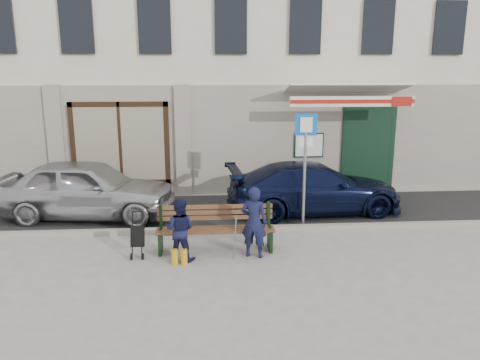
{
  "coord_description": "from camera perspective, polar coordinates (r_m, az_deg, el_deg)",
  "views": [
    {
      "loc": [
        -0.72,
        -8.66,
        3.64
      ],
      "look_at": [
        0.02,
        1.6,
        1.2
      ],
      "focal_mm": 35.0,
      "sensor_mm": 36.0,
      "label": 1
    }
  ],
  "objects": [
    {
      "name": "ground",
      "position": [
        9.42,
        0.61,
        -9.39
      ],
      "size": [
        80.0,
        80.0,
        0.0
      ],
      "primitive_type": "plane",
      "color": "#9E9991",
      "rests_on": "ground"
    },
    {
      "name": "car_silver",
      "position": [
        12.24,
        -18.16,
        -1.02
      ],
      "size": [
        4.53,
        2.22,
        1.49
      ],
      "primitive_type": "imported",
      "rotation": [
        0.0,
        0.0,
        1.46
      ],
      "color": "#ADADB1",
      "rests_on": "ground"
    },
    {
      "name": "man",
      "position": [
        9.21,
        1.72,
        -5.15
      ],
      "size": [
        0.61,
        0.49,
        1.43
      ],
      "primitive_type": "imported",
      "rotation": [
        0.0,
        0.0,
        2.82
      ],
      "color": "#131635",
      "rests_on": "ground"
    },
    {
      "name": "curb",
      "position": [
        10.79,
        -0.05,
        -6.02
      ],
      "size": [
        60.0,
        0.18,
        0.12
      ],
      "primitive_type": "cube",
      "color": "#9E9384",
      "rests_on": "ground"
    },
    {
      "name": "parking_sign",
      "position": [
        10.8,
        7.95,
        3.36
      ],
      "size": [
        0.5,
        0.09,
        2.67
      ],
      "rotation": [
        0.0,
        0.0,
        -0.09
      ],
      "color": "gray",
      "rests_on": "ground"
    },
    {
      "name": "asphalt_lane",
      "position": [
        12.33,
        -0.58,
        -3.8
      ],
      "size": [
        60.0,
        3.2,
        0.01
      ],
      "primitive_type": "cube",
      "color": "#282828",
      "rests_on": "ground"
    },
    {
      "name": "woman",
      "position": [
        9.17,
        -7.35,
        -6.01
      ],
      "size": [
        0.71,
        0.62,
        1.23
      ],
      "primitive_type": "imported",
      "rotation": [
        0.0,
        0.0,
        2.84
      ],
      "color": "#131535",
      "rests_on": "ground"
    },
    {
      "name": "car_navy",
      "position": [
        12.23,
        9.03,
        -0.95
      ],
      "size": [
        4.64,
        2.19,
        1.31
      ],
      "primitive_type": "imported",
      "rotation": [
        0.0,
        0.0,
        1.65
      ],
      "color": "black",
      "rests_on": "ground"
    },
    {
      "name": "building",
      "position": [
        17.18,
        -1.76,
        17.8
      ],
      "size": [
        20.0,
        8.27,
        10.0
      ],
      "color": "beige",
      "rests_on": "ground"
    },
    {
      "name": "bench",
      "position": [
        9.61,
        -3.27,
        -6.01
      ],
      "size": [
        2.4,
        1.17,
        0.98
      ],
      "color": "brown",
      "rests_on": "ground"
    },
    {
      "name": "stroller",
      "position": [
        9.54,
        -12.38,
        -6.85
      ],
      "size": [
        0.27,
        0.38,
        0.9
      ],
      "rotation": [
        0.0,
        0.0,
        -0.04
      ],
      "color": "black",
      "rests_on": "ground"
    }
  ]
}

